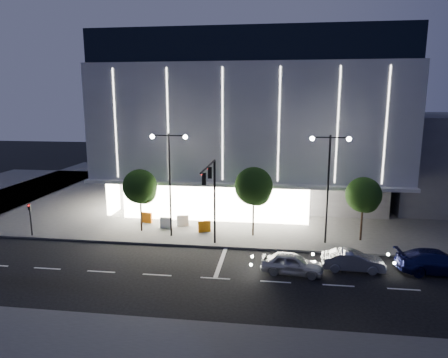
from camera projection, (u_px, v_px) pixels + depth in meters
The scene contains 18 objects.
ground at pixel (191, 267), 28.31m from camera, with size 160.00×160.00×0.00m, color black.
sidewalk_museum at pixel (269, 192), 50.98m from camera, with size 70.00×40.00×0.15m, color #474747.
museum at pixel (253, 120), 47.79m from camera, with size 30.00×25.80×18.00m.
annex_building at pixel (448, 157), 47.31m from camera, with size 16.00×20.00×10.00m, color #4C4C51.
traffic_mast at pixel (212, 189), 30.44m from camera, with size 0.33×5.89×7.07m.
street_lamp_west at pixel (170, 170), 33.36m from camera, with size 3.16×0.36×9.00m.
street_lamp_east at pixel (329, 173), 31.69m from camera, with size 3.16×0.36×9.00m.
ped_signal_far at pixel (30, 216), 34.24m from camera, with size 0.22×0.24×3.00m.
tree_left at pixel (140, 188), 35.11m from camera, with size 3.02×3.02×5.72m.
tree_mid at pixel (254, 188), 33.76m from camera, with size 3.25×3.25×6.15m.
tree_right at pixel (364, 197), 32.69m from camera, with size 2.91×2.91×5.51m.
car_lead at pixel (292, 263), 27.22m from camera, with size 1.70×4.23×1.44m, color #ABADB3.
car_second at pixel (353, 261), 27.74m from camera, with size 1.47×4.23×1.39m, color #AFB1B7.
car_third at pixel (437, 262), 27.33m from camera, with size 2.21×5.43×1.57m, color #14184E.
barrier_a at pixel (147, 217), 38.07m from camera, with size 1.10×0.25×1.00m, color #D9600C.
barrier_b at pixel (166, 223), 36.41m from camera, with size 1.10×0.25×1.00m, color silver.
barrier_c at pixel (204, 226), 35.39m from camera, with size 1.10×0.25×1.00m, color orange.
barrier_d at pixel (183, 221), 37.10m from camera, with size 1.10×0.25×1.00m, color white.
Camera 1 is at (5.84, -25.99, 11.70)m, focal length 32.00 mm.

